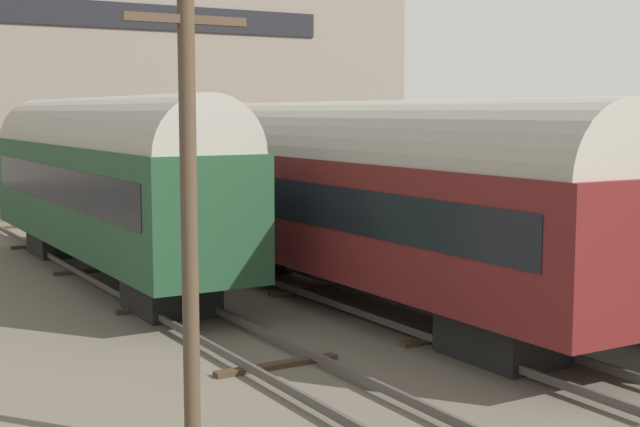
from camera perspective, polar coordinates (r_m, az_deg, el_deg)
The scene contains 8 objects.
ground_plane at distance 17.58m, azimuth 14.59°, elevation -9.91°, with size 200.00×200.00×0.00m, color #60594C.
track_left at distance 14.94m, azimuth 2.74°, elevation -12.10°, with size 2.60×60.00×0.26m.
track_middle at distance 17.54m, azimuth 14.60°, elevation -9.47°, with size 2.60×60.00×0.26m.
train_car_green at distance 26.91m, azimuth -13.67°, elevation 2.37°, with size 2.92×16.07×5.34m.
train_car_maroon at distance 22.53m, azimuth 1.89°, elevation 1.53°, with size 2.96×17.97×5.18m.
train_car_grey at distance 23.34m, azimuth 13.91°, elevation 1.31°, with size 3.13×16.96×5.09m.
utility_pole at distance 12.71m, azimuth -8.39°, elevation 0.86°, with size 1.80×0.24×7.03m.
warehouse_building at distance 48.28m, azimuth -18.80°, elevation 10.52°, with size 39.85×11.50×17.10m.
Camera 1 is at (-12.05, -11.82, 4.92)m, focal length 50.00 mm.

